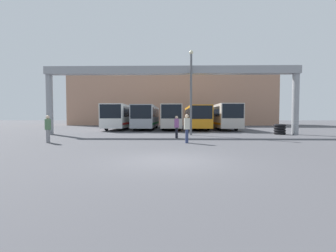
% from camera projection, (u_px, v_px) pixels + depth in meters
% --- Properties ---
extents(ground_plane, '(200.00, 200.00, 0.00)m').
position_uv_depth(ground_plane, '(169.00, 160.00, 8.40)').
color(ground_plane, '#47474C').
extents(building_backdrop, '(40.46, 12.00, 11.17)m').
position_uv_depth(building_backdrop, '(172.00, 99.00, 48.45)').
color(building_backdrop, tan).
rests_on(building_backdrop, ground).
extents(overhead_gantry, '(23.52, 0.80, 6.29)m').
position_uv_depth(overhead_gantry, '(171.00, 78.00, 20.78)').
color(overhead_gantry, gray).
rests_on(overhead_gantry, ground).
extents(bus_slot_0, '(2.60, 10.46, 3.12)m').
position_uv_depth(bus_slot_0, '(121.00, 116.00, 29.79)').
color(bus_slot_0, silver).
rests_on(bus_slot_0, ground).
extents(bus_slot_1, '(2.54, 11.85, 3.04)m').
position_uv_depth(bus_slot_1, '(147.00, 116.00, 30.42)').
color(bus_slot_1, '#999EA5').
rests_on(bus_slot_1, ground).
extents(bus_slot_2, '(2.44, 11.58, 3.10)m').
position_uv_depth(bus_slot_2, '(172.00, 116.00, 30.22)').
color(bus_slot_2, beige).
rests_on(bus_slot_2, ground).
extents(bus_slot_3, '(2.49, 11.82, 2.98)m').
position_uv_depth(bus_slot_3, '(196.00, 116.00, 30.27)').
color(bus_slot_3, orange).
rests_on(bus_slot_3, ground).
extents(bus_slot_4, '(2.56, 12.43, 3.16)m').
position_uv_depth(bus_slot_4, '(221.00, 116.00, 30.50)').
color(bus_slot_4, beige).
rests_on(bus_slot_4, ground).
extents(pedestrian_near_right, '(0.36, 0.36, 1.71)m').
position_uv_depth(pedestrian_near_right, '(177.00, 126.00, 17.22)').
color(pedestrian_near_right, black).
rests_on(pedestrian_near_right, ground).
extents(pedestrian_near_center, '(0.36, 0.36, 1.72)m').
position_uv_depth(pedestrian_near_center, '(48.00, 128.00, 14.21)').
color(pedestrian_near_center, gray).
rests_on(pedestrian_near_center, ground).
extents(pedestrian_near_left, '(0.37, 0.37, 1.80)m').
position_uv_depth(pedestrian_near_left, '(187.00, 128.00, 14.03)').
color(pedestrian_near_left, navy).
rests_on(pedestrian_near_left, ground).
extents(tire_stack, '(1.04, 1.04, 0.96)m').
position_uv_depth(tire_stack, '(280.00, 129.00, 20.90)').
color(tire_stack, black).
rests_on(tire_stack, ground).
extents(lamp_post, '(0.36, 0.36, 7.55)m').
position_uv_depth(lamp_post, '(191.00, 89.00, 20.04)').
color(lamp_post, '#595B60').
rests_on(lamp_post, ground).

